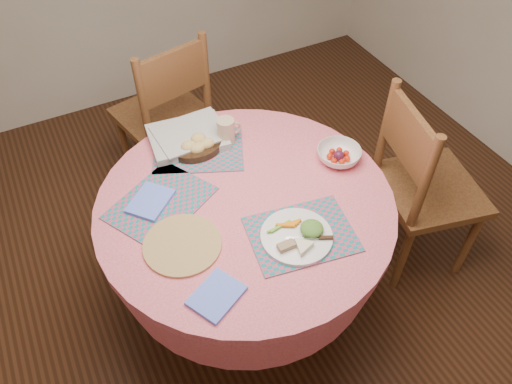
% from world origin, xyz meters
% --- Properties ---
extents(ground, '(4.00, 4.00, 0.00)m').
position_xyz_m(ground, '(0.00, 0.00, 0.00)').
color(ground, '#331C0F').
rests_on(ground, ground).
extents(dining_table, '(1.24, 1.24, 0.75)m').
position_xyz_m(dining_table, '(0.00, 0.00, 0.56)').
color(dining_table, '#F37184').
rests_on(dining_table, ground).
extents(chair_right, '(0.55, 0.56, 1.03)m').
position_xyz_m(chair_right, '(0.89, -0.12, 0.54)').
color(chair_right, brown).
rests_on(chair_right, ground).
extents(chair_back, '(0.56, 0.54, 1.01)m').
position_xyz_m(chair_back, '(-0.01, 1.00, 0.53)').
color(chair_back, brown).
rests_on(chair_back, ground).
extents(placemat_front, '(0.44, 0.36, 0.01)m').
position_xyz_m(placemat_front, '(0.11, -0.26, 0.75)').
color(placemat_front, '#177F81').
rests_on(placemat_front, dining_table).
extents(placemat_left, '(0.50, 0.46, 0.01)m').
position_xyz_m(placemat_left, '(-0.31, 0.15, 0.75)').
color(placemat_left, '#177F81').
rests_on(placemat_left, dining_table).
extents(placemat_back, '(0.49, 0.43, 0.01)m').
position_xyz_m(placemat_back, '(-0.05, 0.38, 0.75)').
color(placemat_back, '#177F81').
rests_on(placemat_back, dining_table).
extents(wicker_trivet, '(0.30, 0.30, 0.01)m').
position_xyz_m(wicker_trivet, '(-0.31, -0.10, 0.76)').
color(wicker_trivet, '#AD924B').
rests_on(wicker_trivet, dining_table).
extents(napkin_near, '(0.22, 0.21, 0.01)m').
position_xyz_m(napkin_near, '(-0.29, -0.36, 0.76)').
color(napkin_near, '#6380FF').
rests_on(napkin_near, dining_table).
extents(napkin_far, '(0.23, 0.22, 0.01)m').
position_xyz_m(napkin_far, '(-0.35, 0.17, 0.76)').
color(napkin_far, '#6380FF').
rests_on(napkin_far, placemat_left).
extents(dinner_plate, '(0.28, 0.28, 0.05)m').
position_xyz_m(dinner_plate, '(0.10, -0.27, 0.77)').
color(dinner_plate, white).
rests_on(dinner_plate, placemat_front).
extents(bread_bowl, '(0.23, 0.23, 0.08)m').
position_xyz_m(bread_bowl, '(-0.06, 0.37, 0.78)').
color(bread_bowl, black).
rests_on(bread_bowl, placemat_back).
extents(latte_mug, '(0.12, 0.08, 0.12)m').
position_xyz_m(latte_mug, '(0.09, 0.37, 0.82)').
color(latte_mug, '#CDB08D').
rests_on(latte_mug, placemat_back).
extents(fruit_bowl, '(0.24, 0.24, 0.06)m').
position_xyz_m(fruit_bowl, '(0.48, 0.03, 0.78)').
color(fruit_bowl, white).
rests_on(fruit_bowl, dining_table).
extents(newspaper_stack, '(0.37, 0.31, 0.04)m').
position_xyz_m(newspaper_stack, '(-0.06, 0.46, 0.78)').
color(newspaper_stack, silver).
rests_on(newspaper_stack, dining_table).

